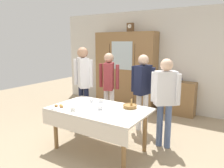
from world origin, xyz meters
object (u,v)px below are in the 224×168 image
at_px(wall_cabinet, 125,70).
at_px(spoon_far_left, 91,109).
at_px(bread_basket, 130,106).
at_px(dining_table, 98,114).
at_px(pastry_plate, 59,107).
at_px(tea_cup_mid_left, 100,108).
at_px(person_near_right_end, 143,86).
at_px(tea_cup_near_left, 101,101).
at_px(mantel_clock, 130,27).
at_px(book_stack, 178,79).
at_px(bookshelf_low, 177,98).
at_px(person_behind_table_right, 83,78).
at_px(spoon_mid_right, 82,107).
at_px(spoon_near_right, 104,116).
at_px(person_beside_shelf, 109,81).
at_px(tea_cup_front_edge, 91,101).
at_px(person_behind_table_left, 165,95).
at_px(tea_cup_center, 73,109).

height_order(wall_cabinet, spoon_far_left, wall_cabinet).
bearing_deg(bread_basket, dining_table, -143.27).
height_order(dining_table, pastry_plate, pastry_plate).
relative_size(tea_cup_mid_left, person_near_right_end, 0.08).
height_order(tea_cup_mid_left, tea_cup_near_left, same).
distance_m(mantel_clock, tea_cup_mid_left, 3.11).
distance_m(mantel_clock, book_stack, 1.89).
height_order(bookshelf_low, person_behind_table_right, person_behind_table_right).
height_order(mantel_clock, spoon_mid_right, mantel_clock).
xyz_separation_m(wall_cabinet, spoon_near_right, (1.20, -2.86, -0.31)).
height_order(spoon_far_left, person_beside_shelf, person_beside_shelf).
height_order(wall_cabinet, spoon_near_right, wall_cabinet).
relative_size(book_stack, spoon_near_right, 1.89).
bearing_deg(bookshelf_low, mantel_clock, -177.85).
relative_size(tea_cup_front_edge, spoon_mid_right, 1.09).
xyz_separation_m(dining_table, person_behind_table_left, (0.89, 0.74, 0.30)).
distance_m(book_stack, tea_cup_front_edge, 2.57).
xyz_separation_m(tea_cup_near_left, person_beside_shelf, (-0.38, 0.85, 0.20)).
bearing_deg(mantel_clock, spoon_near_right, -69.63).
bearing_deg(mantel_clock, person_behind_table_right, -97.43).
xyz_separation_m(book_stack, person_beside_shelf, (-1.15, -1.45, 0.05)).
distance_m(dining_table, tea_cup_center, 0.44).
relative_size(bread_basket, person_behind_table_right, 0.14).
bearing_deg(spoon_mid_right, mantel_clock, 100.12).
height_order(bread_basket, person_beside_shelf, person_beside_shelf).
bearing_deg(person_near_right_end, pastry_plate, -120.00).
xyz_separation_m(mantel_clock, person_near_right_end, (1.03, -1.40, -1.27)).
xyz_separation_m(dining_table, person_behind_table_right, (-1.00, 0.82, 0.42)).
distance_m(tea_cup_center, person_beside_shelf, 1.55).
xyz_separation_m(bookshelf_low, person_behind_table_right, (-1.59, -1.82, 0.64)).
bearing_deg(spoon_mid_right, person_near_right_end, 66.18).
height_order(wall_cabinet, person_near_right_end, wall_cabinet).
xyz_separation_m(book_stack, tea_cup_front_edge, (-0.94, -2.39, -0.15)).
height_order(spoon_mid_right, person_beside_shelf, person_beside_shelf).
xyz_separation_m(tea_cup_mid_left, pastry_plate, (-0.66, -0.28, -0.02)).
bearing_deg(person_behind_table_left, person_behind_table_right, 177.41).
bearing_deg(tea_cup_near_left, person_near_right_end, 62.60).
bearing_deg(person_behind_table_right, tea_cup_center, -57.86).
bearing_deg(dining_table, spoon_mid_right, -165.52).
bearing_deg(person_behind_table_right, spoon_mid_right, -51.81).
xyz_separation_m(tea_cup_front_edge, person_beside_shelf, (-0.21, 0.93, 0.20)).
bearing_deg(tea_cup_near_left, spoon_far_left, -78.69).
xyz_separation_m(wall_cabinet, book_stack, (1.50, 0.05, -0.13)).
relative_size(book_stack, pastry_plate, 0.80).
bearing_deg(dining_table, book_stack, 77.27).
bearing_deg(tea_cup_front_edge, bread_basket, 5.08).
relative_size(mantel_clock, tea_cup_front_edge, 1.85).
height_order(dining_table, person_behind_table_left, person_behind_table_left).
relative_size(pastry_plate, spoon_far_left, 2.35).
height_order(tea_cup_near_left, person_near_right_end, person_near_right_end).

